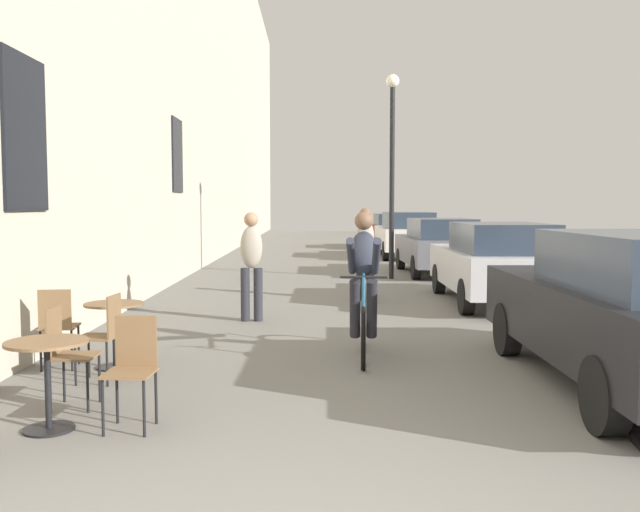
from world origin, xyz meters
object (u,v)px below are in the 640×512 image
(street_lamp, at_px, (392,150))
(parked_car_third, at_px, (438,245))
(cafe_chair_mid_toward_street, at_px, (104,332))
(cafe_chair_mid_toward_wall, at_px, (58,323))
(pedestrian_mid, at_px, (365,249))
(cafe_chair_near_toward_street, at_px, (132,364))
(parked_car_nearest, at_px, (636,309))
(cyclist_on_bicycle, at_px, (363,288))
(cafe_table_near, at_px, (47,366))
(cafe_chair_near_toward_wall, at_px, (66,350))
(parked_car_fourth, at_px, (406,234))
(parked_motorcycle, at_px, (615,371))
(cafe_table_mid, at_px, (114,321))
(parked_car_second, at_px, (496,262))
(pedestrian_near, at_px, (251,260))
(parked_car_fifth, at_px, (392,230))

(street_lamp, distance_m, parked_car_third, 2.89)
(cafe_chair_mid_toward_street, relative_size, cafe_chair_mid_toward_wall, 1.00)
(pedestrian_mid, bearing_deg, cafe_chair_near_toward_street, -108.23)
(cafe_chair_mid_toward_street, xyz_separation_m, parked_car_nearest, (5.21, -0.35, 0.28))
(cafe_chair_mid_toward_street, height_order, street_lamp, street_lamp)
(parked_car_nearest, bearing_deg, cyclist_on_bicycle, 148.14)
(cafe_table_near, height_order, parked_car_nearest, parked_car_nearest)
(cafe_chair_near_toward_wall, relative_size, parked_car_fourth, 0.20)
(pedestrian_mid, xyz_separation_m, parked_car_nearest, (2.13, -6.29, -0.18))
(parked_car_nearest, distance_m, parked_motorcycle, 1.13)
(cafe_chair_near_toward_wall, height_order, cafe_table_mid, cafe_chair_near_toward_wall)
(parked_car_fourth, bearing_deg, pedestrian_mid, -101.82)
(cafe_chair_mid_toward_wall, height_order, parked_car_second, parked_car_second)
(parked_car_nearest, bearing_deg, parked_car_third, 89.37)
(pedestrian_near, bearing_deg, cafe_chair_near_toward_wall, -105.19)
(pedestrian_near, bearing_deg, parked_car_nearest, -44.71)
(cafe_table_near, distance_m, street_lamp, 12.21)
(street_lamp, bearing_deg, cafe_table_near, -109.60)
(cyclist_on_bicycle, distance_m, parked_car_fourth, 15.49)
(cyclist_on_bicycle, xyz_separation_m, street_lamp, (1.30, 8.54, 2.30))
(parked_car_third, bearing_deg, cafe_chair_mid_toward_street, -116.33)
(pedestrian_mid, bearing_deg, street_lamp, 76.32)
(parked_motorcycle, bearing_deg, cafe_table_mid, 158.63)
(cafe_table_near, distance_m, cafe_chair_near_toward_wall, 0.63)
(pedestrian_near, distance_m, parked_car_fourth, 13.47)
(parked_car_fourth, bearing_deg, cafe_chair_mid_toward_street, -107.76)
(parked_car_fifth, bearing_deg, cafe_table_near, -103.02)
(cafe_table_near, distance_m, parked_car_fifth, 23.90)
(cafe_chair_near_toward_street, bearing_deg, cafe_table_near, -173.36)
(cafe_table_mid, distance_m, street_lamp, 10.34)
(pedestrian_mid, relative_size, parked_car_second, 0.41)
(cafe_chair_mid_toward_street, bearing_deg, parked_car_second, 45.28)
(cafe_table_near, height_order, cafe_chair_near_toward_street, cafe_chair_near_toward_street)
(street_lamp, bearing_deg, pedestrian_near, -115.08)
(parked_car_third, bearing_deg, street_lamp, -142.47)
(cyclist_on_bicycle, relative_size, parked_car_fifth, 0.43)
(cafe_table_near, xyz_separation_m, parked_car_third, (5.33, 12.26, 0.23))
(parked_car_second, distance_m, parked_car_fourth, 11.03)
(parked_car_second, bearing_deg, pedestrian_mid, 168.22)
(cafe_table_near, relative_size, pedestrian_mid, 0.42)
(cafe_chair_near_toward_wall, bearing_deg, parked_car_nearest, 5.59)
(cafe_chair_mid_toward_street, relative_size, parked_car_third, 0.22)
(cafe_table_near, bearing_deg, cafe_chair_mid_toward_wall, 108.27)
(pedestrian_mid, distance_m, parked_car_fourth, 10.77)
(cafe_chair_near_toward_wall, height_order, pedestrian_mid, pedestrian_mid)
(cafe_chair_mid_toward_street, height_order, parked_car_fourth, parked_car_fourth)
(cafe_chair_mid_toward_street, height_order, parked_car_fifth, parked_car_fifth)
(cyclist_on_bicycle, xyz_separation_m, parked_car_second, (2.71, 4.25, -0.05))
(cafe_chair_near_toward_street, relative_size, cafe_chair_mid_toward_street, 1.00)
(cafe_chair_near_toward_street, distance_m, pedestrian_near, 5.12)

